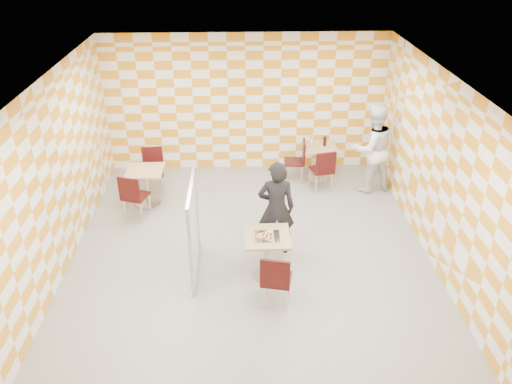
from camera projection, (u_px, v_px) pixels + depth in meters
room_shell at (249, 163)px, 8.14m from camera, size 7.00×7.00×7.00m
main_table at (267, 249)px, 7.74m from camera, size 0.70×0.70×0.75m
second_table at (319, 157)px, 10.69m from camera, size 0.70×0.70×0.75m
empty_table at (146, 181)px, 9.72m from camera, size 0.70×0.70×0.75m
chair_main_front at (276, 278)px, 7.05m from camera, size 0.50×0.51×0.92m
chair_second_front at (324, 168)px, 10.16m from camera, size 0.50×0.51×0.92m
chair_second_side at (299, 158)px, 10.57m from camera, size 0.46×0.45×0.92m
chair_empty_near at (133, 194)px, 9.19m from camera, size 0.53×0.54×0.92m
chair_empty_far at (153, 166)px, 10.22m from camera, size 0.46×0.47×0.92m
partition at (194, 229)px, 7.71m from camera, size 0.08×1.38×1.55m
man_dark at (276, 208)px, 8.17m from camera, size 0.61×0.41×1.67m
man_white at (372, 148)px, 10.06m from camera, size 1.06×0.92×1.85m
pizza_on_foil at (267, 235)px, 7.60m from camera, size 0.40×0.40×0.04m
sport_bottle at (311, 141)px, 10.60m from camera, size 0.06×0.06×0.20m
soda_bottle at (325, 141)px, 10.58m from camera, size 0.07×0.07×0.23m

